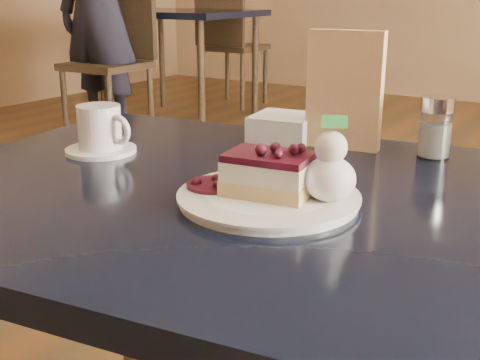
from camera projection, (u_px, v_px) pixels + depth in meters
The scene contains 11 objects.
main_table at pixel (280, 241), 0.86m from camera, with size 1.21×0.89×0.70m.
dessert_plate at pixel (268, 198), 0.79m from camera, with size 0.24×0.24×0.01m, color white.
cheesecake_slice at pixel (269, 174), 0.78m from camera, with size 0.12×0.09×0.06m.
whipped_cream at pixel (330, 179), 0.76m from camera, with size 0.07×0.07×0.06m.
berry_sauce at pixel (214, 185), 0.82m from camera, with size 0.07×0.07×0.01m, color black.
coffee_set at pixel (101, 132), 1.03m from camera, with size 0.13×0.12×0.08m.
menu_card at pixel (344, 91), 1.04m from camera, with size 0.13×0.03×0.20m, color beige.
sugar_shaker at pixel (436, 127), 0.99m from camera, with size 0.06×0.06×0.10m.
napkin_stack at pixel (284, 127), 1.12m from camera, with size 0.11×0.11×0.05m, color white.
bg_table_far_left at pixel (181, 110), 4.65m from camera, with size 1.12×2.00×1.33m.
patron at pixel (98, 7), 3.83m from camera, with size 0.63×0.41×1.72m, color black.
Camera 1 is at (0.48, -0.66, 0.97)m, focal length 45.00 mm.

